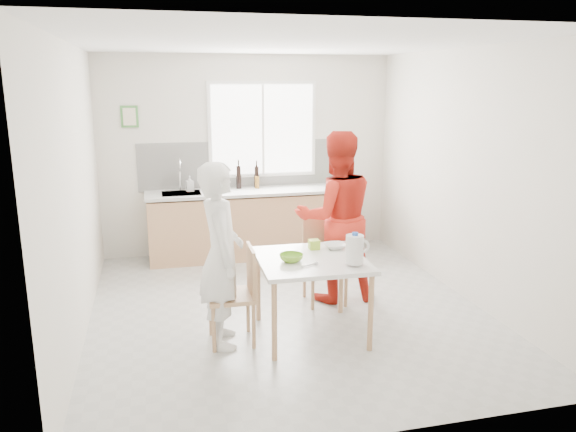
{
  "coord_description": "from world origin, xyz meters",
  "views": [
    {
      "loc": [
        -1.3,
        -5.38,
        2.35
      ],
      "look_at": [
        0.06,
        0.2,
        0.96
      ],
      "focal_mm": 35.0,
      "sensor_mm": 36.0,
      "label": 1
    }
  ],
  "objects_px": {
    "bowl_green": "(291,258)",
    "milk_jug": "(355,249)",
    "person_white": "(221,255)",
    "person_red": "(336,217)",
    "bowl_white": "(335,246)",
    "wine_bottle_b": "(257,177)",
    "wine_bottle_a": "(239,177)",
    "chair_left": "(238,290)",
    "chair_far": "(323,255)",
    "dining_table": "(311,266)"
  },
  "relations": [
    {
      "from": "bowl_green",
      "to": "wine_bottle_b",
      "type": "bearing_deg",
      "value": 85.75
    },
    {
      "from": "chair_left",
      "to": "person_red",
      "type": "height_order",
      "value": "person_red"
    },
    {
      "from": "chair_left",
      "to": "chair_far",
      "type": "height_order",
      "value": "chair_far"
    },
    {
      "from": "bowl_white",
      "to": "wine_bottle_b",
      "type": "distance_m",
      "value": 2.55
    },
    {
      "from": "bowl_green",
      "to": "milk_jug",
      "type": "xyz_separation_m",
      "value": [
        0.52,
        -0.24,
        0.12
      ]
    },
    {
      "from": "person_white",
      "to": "bowl_green",
      "type": "relative_size",
      "value": 7.74
    },
    {
      "from": "chair_far",
      "to": "wine_bottle_a",
      "type": "distance_m",
      "value": 2.1
    },
    {
      "from": "bowl_green",
      "to": "bowl_white",
      "type": "xyz_separation_m",
      "value": [
        0.51,
        0.29,
        -0.01
      ]
    },
    {
      "from": "dining_table",
      "to": "wine_bottle_b",
      "type": "distance_m",
      "value": 2.78
    },
    {
      "from": "bowl_white",
      "to": "dining_table",
      "type": "bearing_deg",
      "value": -141.72
    },
    {
      "from": "dining_table",
      "to": "chair_left",
      "type": "bearing_deg",
      "value": 178.47
    },
    {
      "from": "person_white",
      "to": "bowl_green",
      "type": "height_order",
      "value": "person_white"
    },
    {
      "from": "milk_jug",
      "to": "wine_bottle_a",
      "type": "xyz_separation_m",
      "value": [
        -0.56,
        3.02,
        0.17
      ]
    },
    {
      "from": "dining_table",
      "to": "wine_bottle_a",
      "type": "height_order",
      "value": "wine_bottle_a"
    },
    {
      "from": "chair_left",
      "to": "milk_jug",
      "type": "xyz_separation_m",
      "value": [
        1.0,
        -0.31,
        0.41
      ]
    },
    {
      "from": "wine_bottle_a",
      "to": "bowl_white",
      "type": "bearing_deg",
      "value": -77.48
    },
    {
      "from": "person_red",
      "to": "bowl_white",
      "type": "distance_m",
      "value": 0.63
    },
    {
      "from": "chair_far",
      "to": "milk_jug",
      "type": "height_order",
      "value": "milk_jug"
    },
    {
      "from": "chair_left",
      "to": "wine_bottle_b",
      "type": "distance_m",
      "value": 2.88
    },
    {
      "from": "wine_bottle_a",
      "to": "person_white",
      "type": "bearing_deg",
      "value": -102.12
    },
    {
      "from": "bowl_green",
      "to": "milk_jug",
      "type": "height_order",
      "value": "milk_jug"
    },
    {
      "from": "wine_bottle_a",
      "to": "wine_bottle_b",
      "type": "bearing_deg",
      "value": 5.48
    },
    {
      "from": "dining_table",
      "to": "person_white",
      "type": "bearing_deg",
      "value": 178.47
    },
    {
      "from": "person_red",
      "to": "bowl_white",
      "type": "xyz_separation_m",
      "value": [
        -0.2,
        -0.58,
        -0.14
      ]
    },
    {
      "from": "chair_far",
      "to": "person_red",
      "type": "xyz_separation_m",
      "value": [
        0.14,
        0.01,
        0.42
      ]
    },
    {
      "from": "person_white",
      "to": "person_red",
      "type": "bearing_deg",
      "value": -57.52
    },
    {
      "from": "person_red",
      "to": "wine_bottle_a",
      "type": "distance_m",
      "value": 2.06
    },
    {
      "from": "dining_table",
      "to": "bowl_green",
      "type": "height_order",
      "value": "bowl_green"
    },
    {
      "from": "person_white",
      "to": "wine_bottle_b",
      "type": "xyz_separation_m",
      "value": [
        0.83,
        2.73,
        0.23
      ]
    },
    {
      "from": "person_white",
      "to": "person_red",
      "type": "xyz_separation_m",
      "value": [
        1.34,
        0.8,
        0.08
      ]
    },
    {
      "from": "person_white",
      "to": "bowl_white",
      "type": "xyz_separation_m",
      "value": [
        1.13,
        0.22,
        -0.06
      ]
    },
    {
      "from": "chair_left",
      "to": "wine_bottle_a",
      "type": "relative_size",
      "value": 2.81
    },
    {
      "from": "person_white",
      "to": "bowl_green",
      "type": "distance_m",
      "value": 0.63
    },
    {
      "from": "person_white",
      "to": "wine_bottle_b",
      "type": "relative_size",
      "value": 5.59
    },
    {
      "from": "person_red",
      "to": "wine_bottle_a",
      "type": "height_order",
      "value": "person_red"
    },
    {
      "from": "person_red",
      "to": "milk_jug",
      "type": "bearing_deg",
      "value": 81.64
    },
    {
      "from": "chair_far",
      "to": "person_white",
      "type": "height_order",
      "value": "person_white"
    },
    {
      "from": "chair_far",
      "to": "wine_bottle_b",
      "type": "distance_m",
      "value": 2.06
    },
    {
      "from": "person_white",
      "to": "milk_jug",
      "type": "bearing_deg",
      "value": -103.66
    },
    {
      "from": "bowl_green",
      "to": "milk_jug",
      "type": "distance_m",
      "value": 0.58
    },
    {
      "from": "chair_left",
      "to": "person_white",
      "type": "bearing_deg",
      "value": -90.0
    },
    {
      "from": "bowl_white",
      "to": "wine_bottle_a",
      "type": "relative_size",
      "value": 0.64
    },
    {
      "from": "person_white",
      "to": "dining_table",
      "type": "bearing_deg",
      "value": -90.0
    },
    {
      "from": "chair_far",
      "to": "wine_bottle_b",
      "type": "xyz_separation_m",
      "value": [
        -0.37,
        1.94,
        0.56
      ]
    },
    {
      "from": "chair_left",
      "to": "person_red",
      "type": "bearing_deg",
      "value": 125.59
    },
    {
      "from": "person_white",
      "to": "person_red",
      "type": "relative_size",
      "value": 0.91
    },
    {
      "from": "bowl_green",
      "to": "wine_bottle_a",
      "type": "relative_size",
      "value": 0.68
    },
    {
      "from": "chair_left",
      "to": "milk_jug",
      "type": "distance_m",
      "value": 1.12
    },
    {
      "from": "bowl_white",
      "to": "milk_jug",
      "type": "distance_m",
      "value": 0.55
    },
    {
      "from": "chair_far",
      "to": "chair_left",
      "type": "bearing_deg",
      "value": -141.54
    }
  ]
}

